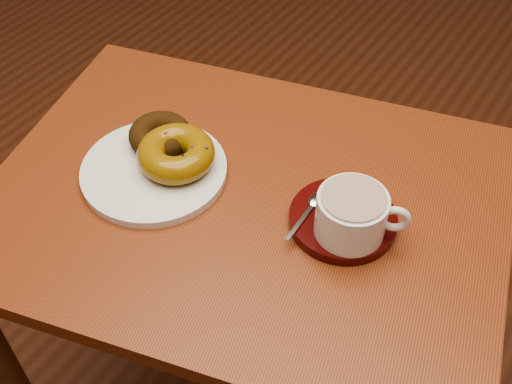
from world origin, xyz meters
The scene contains 7 objects.
cafe_table centered at (0.02, 0.12, 0.62)m, with size 0.90×0.76×0.73m.
donut_plate centered at (-0.13, 0.08, 0.74)m, with size 0.23×0.23×0.01m, color silver.
donut_cinnamon centered at (-0.15, 0.13, 0.76)m, with size 0.10×0.10×0.04m, color #321D0A.
donut_caramel centered at (-0.10, 0.11, 0.77)m, with size 0.17×0.17×0.04m.
saucer centered at (0.17, 0.16, 0.74)m, with size 0.16×0.16×0.02m, color #360807.
coffee_cup centered at (0.19, 0.14, 0.78)m, with size 0.13×0.10×0.07m.
teaspoon centered at (0.12, 0.15, 0.75)m, with size 0.02×0.11×0.01m.
Camera 1 is at (0.40, -0.42, 1.44)m, focal length 45.00 mm.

